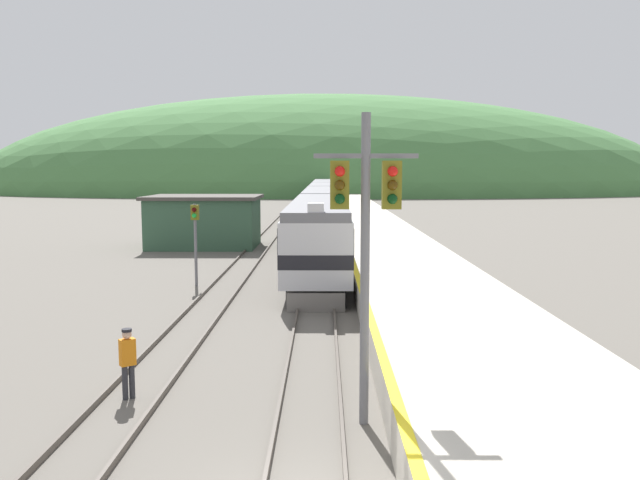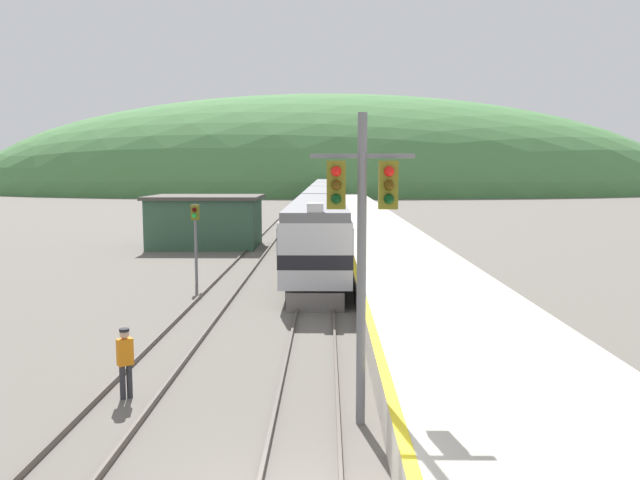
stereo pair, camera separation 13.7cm
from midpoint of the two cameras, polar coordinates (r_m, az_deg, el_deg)
name	(u,v)px [view 2 (the right image)]	position (r m, az deg, el deg)	size (l,w,h in m)	color
track_main	(324,213)	(79.51, 0.38, 2.44)	(1.52, 180.00, 0.16)	#4C443D
track_siding	(289,213)	(79.65, -2.77, 2.44)	(1.52, 180.00, 0.16)	#4C443D
platform	(370,223)	(59.68, 4.66, 1.54)	(5.84, 140.00, 1.07)	#BCB5A5
distant_hills	(325,192)	(159.59, 0.52, 4.39)	(178.18, 80.18, 48.62)	#477A42
station_shed	(206,221)	(46.17, -10.30, 1.73)	(8.04, 6.28, 3.74)	#385B42
express_train_lead_car	(319,234)	(33.75, -0.02, 0.59)	(3.00, 19.69, 4.28)	black
carriage_second	(322,209)	(54.90, 0.25, 2.82)	(2.99, 20.52, 3.92)	black
carriage_third	(323,198)	(76.27, 0.36, 3.82)	(2.99, 20.52, 3.92)	black
carriage_fourth	(324,192)	(97.66, 0.43, 4.38)	(2.99, 20.52, 3.92)	black
carriage_fifth	(325,188)	(119.06, 0.47, 4.74)	(2.99, 20.52, 3.92)	black
signal_mast_main	(362,225)	(13.27, 4.14, 1.41)	(2.20, 0.42, 6.75)	slate
signal_post_siding	(195,227)	(30.36, -11.20, 1.14)	(0.36, 0.42, 3.96)	slate
track_worker	(125,359)	(16.09, -17.15, -10.33)	(0.42, 0.39, 1.75)	#2D2D33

